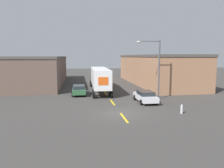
# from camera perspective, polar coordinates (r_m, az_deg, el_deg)

# --- Properties ---
(ground_plane) EXTENTS (160.00, 160.00, 0.00)m
(ground_plane) POSITION_cam_1_polar(r_m,az_deg,el_deg) (21.77, 2.28, -7.67)
(ground_plane) COLOR #3D3A38
(road_centerline) EXTENTS (0.20, 16.94, 0.01)m
(road_centerline) POSITION_cam_1_polar(r_m,az_deg,el_deg) (26.81, 0.09, -4.80)
(road_centerline) COLOR gold
(road_centerline) RESTS_ON ground_plane
(warehouse_left) EXTENTS (13.49, 26.83, 5.58)m
(warehouse_left) POSITION_cam_1_polar(r_m,az_deg,el_deg) (46.79, -20.85, 3.34)
(warehouse_left) COLOR brown
(warehouse_left) RESTS_ON ground_plane
(warehouse_right) EXTENTS (9.15, 27.48, 5.89)m
(warehouse_right) POSITION_cam_1_polar(r_m,az_deg,el_deg) (45.76, 11.18, 3.80)
(warehouse_right) COLOR #9E7051
(warehouse_right) RESTS_ON ground_plane
(semi_truck) EXTENTS (3.02, 14.44, 3.74)m
(semi_truck) POSITION_cam_1_polar(r_m,az_deg,el_deg) (35.44, -3.34, 1.86)
(semi_truck) COLOR black
(semi_truck) RESTS_ON ground_plane
(parked_car_right_near) EXTENTS (2.06, 4.80, 1.41)m
(parked_car_right_near) POSITION_cam_1_polar(r_m,az_deg,el_deg) (27.05, 8.68, -3.16)
(parked_car_right_near) COLOR silver
(parked_car_right_near) RESTS_ON ground_plane
(parked_car_left_far) EXTENTS (2.06, 4.80, 1.41)m
(parked_car_left_far) POSITION_cam_1_polar(r_m,az_deg,el_deg) (32.27, -8.63, -1.48)
(parked_car_left_far) COLOR #2D5B38
(parked_car_left_far) RESTS_ON ground_plane
(street_lamp) EXTENTS (3.13, 0.32, 7.67)m
(street_lamp) POSITION_cam_1_polar(r_m,az_deg,el_deg) (28.91, 11.45, 4.99)
(street_lamp) COLOR #4C4C51
(street_lamp) RESTS_ON ground_plane
(fire_hydrant) EXTENTS (0.22, 0.22, 0.90)m
(fire_hydrant) POSITION_cam_1_polar(r_m,az_deg,el_deg) (22.64, 17.75, -6.26)
(fire_hydrant) COLOR silver
(fire_hydrant) RESTS_ON ground_plane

